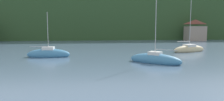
{
  "coord_description": "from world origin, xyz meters",
  "views": [
    {
      "loc": [
        -2.11,
        30.71,
        4.86
      ],
      "look_at": [
        0.0,
        48.66,
        2.88
      ],
      "focal_mm": 32.74,
      "sensor_mm": 36.0,
      "label": 1
    }
  ],
  "objects_px": {
    "sailboat_far_3": "(49,54)",
    "sailboat_far_6": "(189,49)",
    "shore_building_central": "(195,30)",
    "sailboat_mid_5": "(155,60)"
  },
  "relations": [
    {
      "from": "shore_building_central",
      "to": "sailboat_mid_5",
      "type": "relative_size",
      "value": 0.83
    },
    {
      "from": "shore_building_central",
      "to": "sailboat_mid_5",
      "type": "xyz_separation_m",
      "value": [
        -32.28,
        -48.24,
        -3.53
      ]
    },
    {
      "from": "sailboat_far_6",
      "to": "shore_building_central",
      "type": "bearing_deg",
      "value": 40.31
    },
    {
      "from": "sailboat_mid_5",
      "to": "shore_building_central",
      "type": "bearing_deg",
      "value": -82.59
    },
    {
      "from": "sailboat_far_3",
      "to": "sailboat_far_6",
      "type": "height_order",
      "value": "sailboat_far_6"
    },
    {
      "from": "sailboat_far_3",
      "to": "sailboat_far_6",
      "type": "relative_size",
      "value": 0.68
    },
    {
      "from": "sailboat_far_3",
      "to": "shore_building_central",
      "type": "bearing_deg",
      "value": 44.08
    },
    {
      "from": "sailboat_mid_5",
      "to": "sailboat_far_6",
      "type": "height_order",
      "value": "sailboat_far_6"
    },
    {
      "from": "shore_building_central",
      "to": "sailboat_mid_5",
      "type": "height_order",
      "value": "sailboat_mid_5"
    },
    {
      "from": "shore_building_central",
      "to": "sailboat_far_3",
      "type": "bearing_deg",
      "value": -140.13
    }
  ]
}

